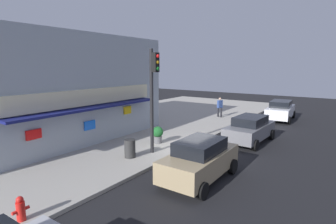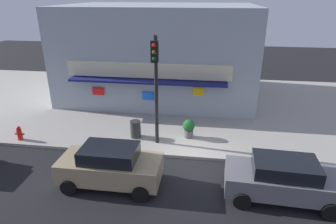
% 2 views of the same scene
% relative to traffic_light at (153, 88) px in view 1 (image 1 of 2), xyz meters
% --- Properties ---
extents(ground_plane, '(64.43, 64.43, 0.00)m').
position_rel_traffic_light_xyz_m(ground_plane, '(1.74, -1.07, -3.56)').
color(ground_plane, black).
extents(sidewalk, '(42.96, 13.71, 0.16)m').
position_rel_traffic_light_xyz_m(sidewalk, '(1.74, 5.79, -3.48)').
color(sidewalk, '#A39E93').
rests_on(sidewalk, ground_plane).
extents(corner_building, '(12.96, 9.50, 6.31)m').
position_rel_traffic_light_xyz_m(corner_building, '(-1.14, 7.97, -0.25)').
color(corner_building, '#9EA8B2').
rests_on(corner_building, sidewalk).
extents(traffic_light, '(0.32, 0.58, 5.33)m').
position_rel_traffic_light_xyz_m(traffic_light, '(0.00, 0.00, 0.00)').
color(traffic_light, black).
rests_on(traffic_light, sidewalk).
extents(fire_hydrant, '(0.49, 0.25, 0.75)m').
position_rel_traffic_light_xyz_m(fire_hydrant, '(-7.07, -0.60, -3.04)').
color(fire_hydrant, red).
rests_on(fire_hydrant, sidewalk).
extents(trash_can, '(0.55, 0.55, 0.91)m').
position_rel_traffic_light_xyz_m(trash_can, '(-1.22, 0.54, -2.95)').
color(trash_can, '#2D2D2D').
rests_on(trash_can, sidewalk).
extents(pedestrian, '(0.61, 0.55, 1.74)m').
position_rel_traffic_light_xyz_m(pedestrian, '(11.14, 1.27, -2.44)').
color(pedestrian, black).
rests_on(pedestrian, sidewalk).
extents(potted_plant_by_doorway, '(0.64, 0.64, 0.99)m').
position_rel_traffic_light_xyz_m(potted_plant_by_doorway, '(1.54, 0.90, -2.85)').
color(potted_plant_by_doorway, '#59595B').
rests_on(potted_plant_by_doorway, sidewalk).
extents(parked_car_grey, '(4.30, 2.19, 1.62)m').
position_rel_traffic_light_xyz_m(parked_car_grey, '(5.35, -3.30, -2.72)').
color(parked_car_grey, slate).
rests_on(parked_car_grey, ground_plane).
extents(parked_car_tan, '(4.02, 1.97, 1.70)m').
position_rel_traffic_light_xyz_m(parked_car_tan, '(-1.25, -3.38, -2.69)').
color(parked_car_tan, '#9E8966').
rests_on(parked_car_tan, ground_plane).
extents(parked_car_white, '(4.61, 2.25, 1.69)m').
position_rel_traffic_light_xyz_m(parked_car_white, '(13.67, -3.28, -2.69)').
color(parked_car_white, silver).
rests_on(parked_car_white, ground_plane).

